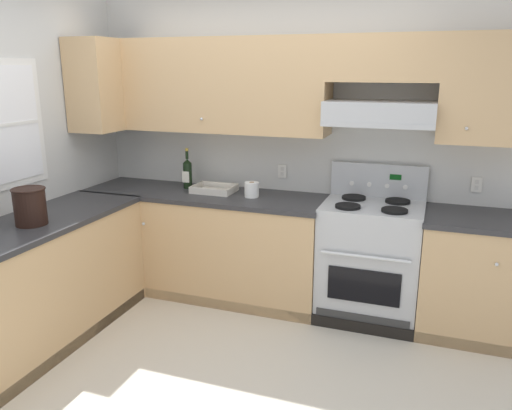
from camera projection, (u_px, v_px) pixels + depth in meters
ground_plane at (194, 378)px, 3.28m from camera, size 7.04×7.04×0.00m
wall_back at (316, 126)px, 4.16m from camera, size 4.68×0.57×2.55m
wall_left at (4, 154)px, 3.66m from camera, size 0.47×4.00×2.55m
counter_back_run at (267, 251)px, 4.27m from camera, size 3.60×0.65×0.91m
counter_left_run at (33, 287)px, 3.56m from camera, size 0.63×1.91×0.91m
stove at (370, 260)px, 4.00m from camera, size 0.76×0.62×1.20m
wine_bottle at (188, 173)px, 4.47m from camera, size 0.08×0.08×0.35m
bowl at (214, 190)px, 4.36m from camera, size 0.35×0.27×0.06m
bucket at (30, 206)px, 3.42m from camera, size 0.22×0.22×0.25m
paper_towel_roll at (252, 190)px, 4.18m from camera, size 0.12×0.12×0.12m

